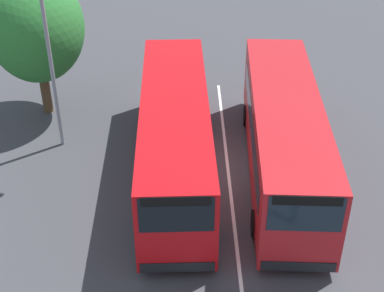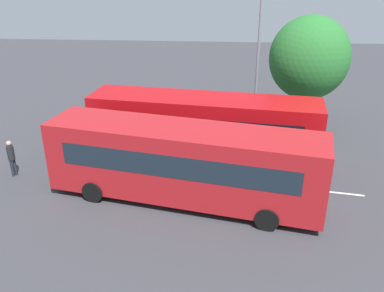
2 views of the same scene
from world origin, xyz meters
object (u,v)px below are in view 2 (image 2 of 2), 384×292
(street_lamp, at_px, (257,49))
(pedestrian, at_px, (11,155))
(depot_tree, at_px, (309,58))
(bus_center_left, at_px, (183,162))
(bus_far_left, at_px, (203,126))

(street_lamp, bearing_deg, pedestrian, -34.82)
(pedestrian, height_order, street_lamp, street_lamp)
(pedestrian, distance_m, depot_tree, 16.86)
(bus_center_left, bearing_deg, street_lamp, -100.59)
(bus_far_left, xyz_separation_m, bus_center_left, (0.63, 4.05, 0.00))
(pedestrian, xyz_separation_m, depot_tree, (-14.67, -7.72, 3.08))
(street_lamp, bearing_deg, bus_far_left, -8.32)
(bus_far_left, bearing_deg, bus_center_left, 88.42)
(bus_center_left, relative_size, pedestrian, 6.51)
(bus_far_left, relative_size, depot_tree, 1.75)
(bus_far_left, relative_size, bus_center_left, 1.00)
(street_lamp, bearing_deg, bus_center_left, 2.59)
(bus_far_left, distance_m, bus_center_left, 4.10)
(bus_far_left, xyz_separation_m, street_lamp, (-2.75, -4.21, 3.00))
(bus_far_left, xyz_separation_m, depot_tree, (-5.88, -5.18, 2.35))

